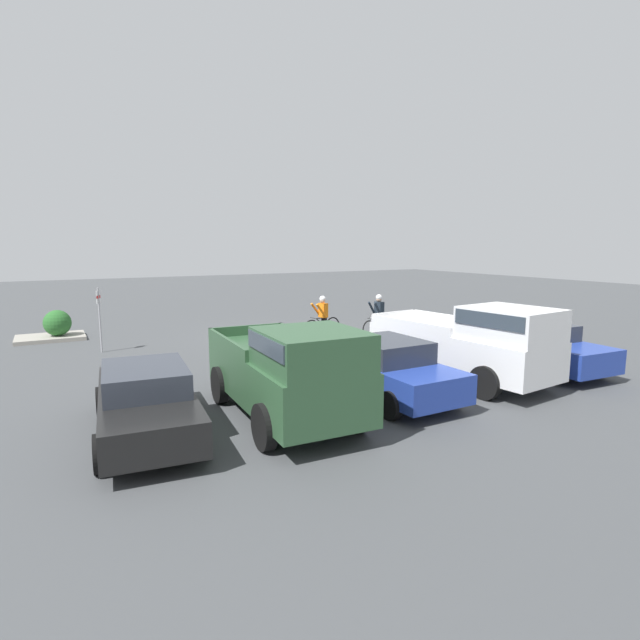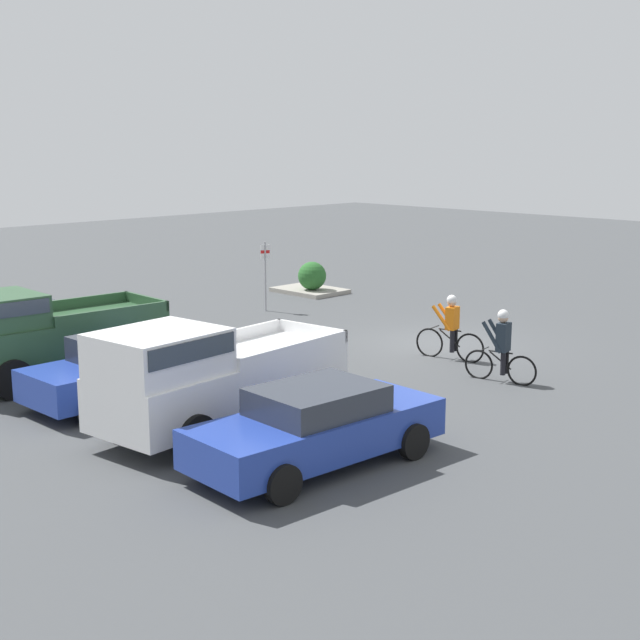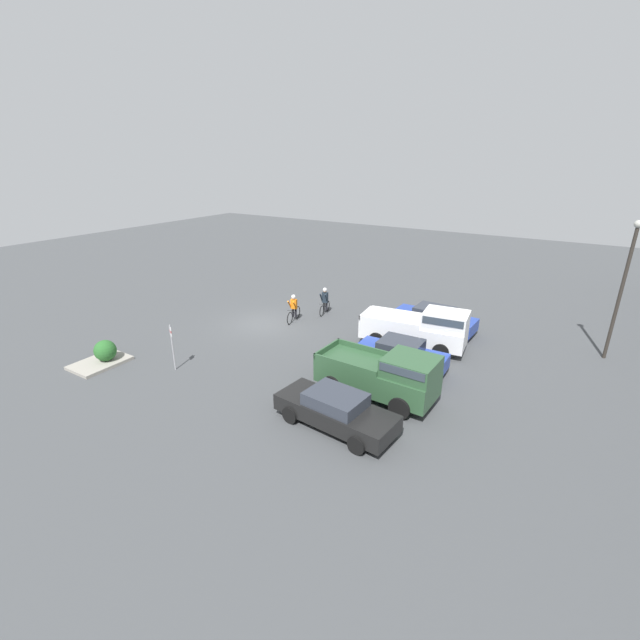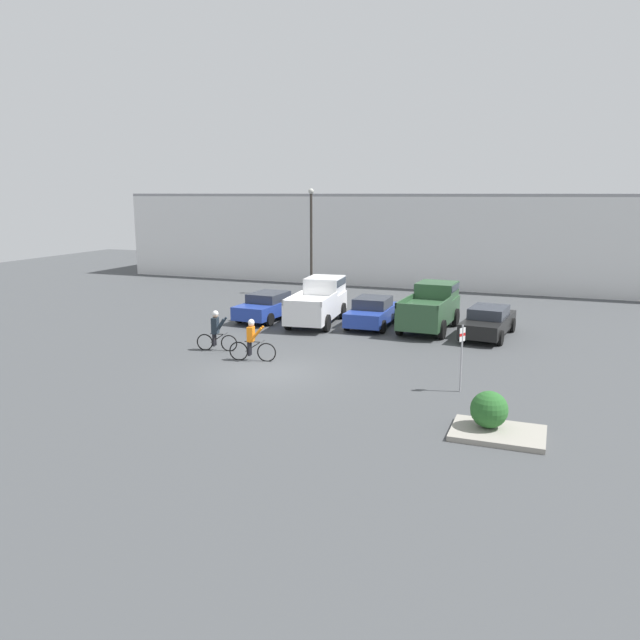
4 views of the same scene
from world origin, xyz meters
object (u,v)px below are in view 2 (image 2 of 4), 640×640
sedan_2 (15,329)px  fire_lane_sign (265,269)px  cyclist_0 (451,327)px  pickup_truck_1 (42,333)px  shrub (312,276)px  cyclist_1 (502,345)px  pickup_truck_0 (207,375)px  sedan_1 (125,369)px  sedan_0 (317,426)px

sedan_2 → fire_lane_sign: (0.03, -8.70, 0.66)m
cyclist_0 → pickup_truck_1: bearing=56.8°
shrub → pickup_truck_1: bearing=107.7°
cyclist_0 → cyclist_1: bearing=156.6°
pickup_truck_0 → shrub: pickup_truck_0 is taller
pickup_truck_0 → sedan_1: 2.87m
sedan_0 → pickup_truck_1: pickup_truck_1 is taller
sedan_2 → cyclist_0: cyclist_0 is taller
pickup_truck_0 → sedan_0: bearing=-175.9°
pickup_truck_1 → sedan_1: bearing=-171.8°
sedan_1 → cyclist_0: bearing=-108.3°
sedan_0 → sedan_2: (11.20, -0.11, -0.01)m
cyclist_1 → fire_lane_sign: 10.59m
cyclist_0 → shrub: bearing=-25.0°
pickup_truck_1 → sedan_2: size_ratio=1.05×
sedan_0 → sedan_1: 5.60m
fire_lane_sign → shrub: size_ratio=2.21×
sedan_0 → cyclist_1: bearing=-83.1°
sedan_0 → sedan_2: 11.20m
cyclist_1 → pickup_truck_0: bearing=74.7°
sedan_1 → shrub: bearing=-60.9°
sedan_0 → pickup_truck_1: size_ratio=0.94×
pickup_truck_0 → sedan_1: (2.85, -0.02, -0.40)m
shrub → sedan_1: bearing=119.1°
sedan_0 → fire_lane_sign: bearing=-38.1°
cyclist_1 → sedan_0: bearing=96.9°
sedan_1 → cyclist_1: cyclist_1 is taller
sedan_0 → pickup_truck_0: bearing=4.1°
sedan_0 → cyclist_1: size_ratio=2.70×
cyclist_0 → shrub: size_ratio=1.83×
pickup_truck_1 → fire_lane_sign: bearing=-73.3°
pickup_truck_0 → shrub: bearing=-51.8°
sedan_0 → pickup_truck_1: 8.45m
sedan_0 → cyclist_1: cyclist_1 is taller
sedan_2 → shrub: bearing=-83.9°
sedan_0 → sedan_1: (5.60, 0.18, 0.01)m
sedan_2 → fire_lane_sign: fire_lane_sign is taller
pickup_truck_0 → cyclist_1: size_ratio=3.16×
cyclist_0 → fire_lane_sign: bearing=-7.3°
pickup_truck_1 → cyclist_1: 10.61m
sedan_1 → shrub: sedan_1 is taller
pickup_truck_1 → cyclist_1: pickup_truck_1 is taller
sedan_1 → sedan_2: sedan_1 is taller
pickup_truck_1 → sedan_0: bearing=-176.0°
pickup_truck_1 → shrub: pickup_truck_1 is taller
sedan_0 → shrub: size_ratio=4.59×
sedan_1 → pickup_truck_1: pickup_truck_1 is taller
fire_lane_sign → sedan_1: bearing=122.1°
pickup_truck_1 → shrub: size_ratio=4.89×
sedan_2 → pickup_truck_1: bearing=166.0°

